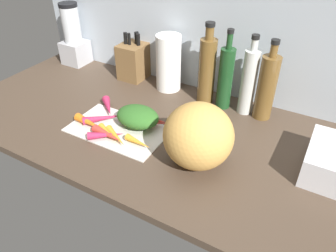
{
  "coord_description": "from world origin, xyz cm",
  "views": [
    {
      "loc": [
        58.57,
        -89.52,
        74.12
      ],
      "look_at": [
        13.02,
        -9.05,
        8.72
      ],
      "focal_mm": 34.32,
      "sensor_mm": 36.0,
      "label": 1
    }
  ],
  "objects": [
    {
      "name": "ground_plane",
      "position": [
        0.0,
        0.0,
        -1.5
      ],
      "size": [
        170.0,
        80.0,
        3.0
      ],
      "primitive_type": "cube",
      "color": "#47382B"
    },
    {
      "name": "wall_back",
      "position": [
        0.0,
        38.5,
        30.0
      ],
      "size": [
        170.0,
        3.0,
        60.0
      ],
      "primitive_type": "cube",
      "color": "#ADB7C1",
      "rests_on": "ground_plane"
    },
    {
      "name": "cutting_board",
      "position": [
        -8.79,
        -10.37,
        0.4
      ],
      "size": [
        38.37,
        22.83,
        0.8
      ],
      "primitive_type": "cube",
      "color": "beige",
      "rests_on": "ground_plane"
    },
    {
      "name": "carrot_0",
      "position": [
        -16.6,
        -9.07,
        2.38
      ],
      "size": [
        14.1,
        13.93,
        3.15
      ],
      "primitive_type": "cone",
      "rotation": [
        0.0,
        1.57,
        0.78
      ],
      "color": "#B2264C",
      "rests_on": "cutting_board"
    },
    {
      "name": "carrot_1",
      "position": [
        -3.03,
        -6.06,
        1.85
      ],
      "size": [
        11.59,
        3.35,
        2.1
      ],
      "primitive_type": "cone",
      "rotation": [
        0.0,
        1.57,
        -0.11
      ],
      "color": "orange",
      "rests_on": "cutting_board"
    },
    {
      "name": "carrot_2",
      "position": [
        -7.99,
        -17.26,
        2.42
      ],
      "size": [
        14.57,
        4.82,
        3.23
      ],
      "primitive_type": "cone",
      "rotation": [
        0.0,
        1.57,
        -0.11
      ],
      "color": "red",
      "rests_on": "cutting_board"
    },
    {
      "name": "carrot_3",
      "position": [
        -0.38,
        -2.68,
        2.37
      ],
      "size": [
        17.77,
        8.39,
        3.14
      ],
      "primitive_type": "cone",
      "rotation": [
        0.0,
        1.57,
        0.31
      ],
      "color": "red",
      "rests_on": "cutting_board"
    },
    {
      "name": "carrot_4",
      "position": [
        -20.36,
        -1.57,
        2.54
      ],
      "size": [
        11.95,
        11.63,
        3.48
      ],
      "primitive_type": "cone",
      "rotation": [
        0.0,
        1.57,
        -0.76
      ],
      "color": "#B2264C",
      "rests_on": "cutting_board"
    },
    {
      "name": "carrot_5",
      "position": [
        1.84,
        -0.66,
        2.49
      ],
      "size": [
        11.39,
        5.38,
        3.38
      ],
      "primitive_type": "cone",
      "rotation": [
        0.0,
        1.57,
        0.19
      ],
      "color": "red",
      "rests_on": "cutting_board"
    },
    {
      "name": "carrot_6",
      "position": [
        -4.72,
        -1.36,
        2.23
      ],
      "size": [
        10.17,
        8.54,
        2.87
      ],
      "primitive_type": "cone",
      "rotation": [
        0.0,
        1.57,
        0.63
      ],
      "color": "orange",
      "rests_on": "cutting_board"
    },
    {
      "name": "carrot_7",
      "position": [
        -5.0,
        -16.49,
        2.29
      ],
      "size": [
        12.56,
        8.05,
        2.97
      ],
      "primitive_type": "cone",
      "rotation": [
        0.0,
        1.57,
        -0.44
      ],
      "color": "orange",
      "rests_on": "cutting_board"
    },
    {
      "name": "carrot_8",
      "position": [
        -8.88,
        -15.91,
        2.08
      ],
      "size": [
        12.03,
        6.83,
        2.57
      ],
      "primitive_type": "cone",
      "rotation": [
        0.0,
        1.57,
        -0.38
      ],
      "color": "orange",
      "rests_on": "cutting_board"
    },
    {
      "name": "carrot_9",
      "position": [
        -8.66,
        -17.55,
        2.35
      ],
      "size": [
        12.83,
        10.48,
        3.09
      ],
      "primitive_type": "cone",
      "rotation": [
        0.0,
        1.57,
        0.63
      ],
      "color": "#B2264C",
      "rests_on": "cutting_board"
    },
    {
      "name": "carrot_10",
      "position": [
        4.02,
        -15.06,
        2.1
      ],
      "size": [
        11.35,
        3.91,
        2.59
      ],
      "primitive_type": "cone",
      "rotation": [
        0.0,
        1.57,
        -0.12
      ],
      "color": "orange",
      "rests_on": "cutting_board"
    },
    {
      "name": "carrot_11",
      "position": [
        -19.05,
        -14.67,
        2.48
      ],
      "size": [
        14.95,
        5.15,
        3.37
      ],
      "primitive_type": "cone",
      "rotation": [
        0.0,
        1.57,
        -0.12
      ],
      "color": "orange",
      "rests_on": "cutting_board"
    },
    {
      "name": "carrot_greens_pile",
      "position": [
        -3.41,
        -4.2,
        4.53
      ],
      "size": [
        17.63,
        13.56,
        7.46
      ],
      "primitive_type": "ellipsoid",
      "color": "#2D6023",
      "rests_on": "cutting_board"
    },
    {
      "name": "winter_squash",
      "position": [
        26.08,
        -12.13,
        11.21
      ],
      "size": [
        23.36,
        23.11,
        22.41
      ],
      "primitive_type": "ellipsoid",
      "color": "gold",
      "rests_on": "ground_plane"
    },
    {
      "name": "knife_block",
      "position": [
        -29.16,
        31.28,
        8.98
      ],
      "size": [
        12.02,
        14.39,
        22.92
      ],
      "color": "brown",
      "rests_on": "ground_plane"
    },
    {
      "name": "blender_appliance",
      "position": [
        -66.92,
        30.14,
        13.79
      ],
      "size": [
        12.36,
        12.36,
        32.04
      ],
      "color": "#B2B2B7",
      "rests_on": "ground_plane"
    },
    {
      "name": "paper_towel_roll",
      "position": [
        -8.54,
        29.5,
        12.91
      ],
      "size": [
        11.49,
        11.49,
        25.81
      ],
      "primitive_type": "cylinder",
      "color": "white",
      "rests_on": "ground_plane"
    },
    {
      "name": "bottle_0",
      "position": [
        11.36,
        27.45,
        15.13
      ],
      "size": [
        7.28,
        7.28,
        35.16
      ],
      "color": "brown",
      "rests_on": "ground_plane"
    },
    {
      "name": "bottle_1",
      "position": [
        20.19,
        26.65,
        13.91
      ],
      "size": [
        6.2,
        6.2,
        34.17
      ],
      "color": "#19421E",
      "rests_on": "ground_plane"
    },
    {
      "name": "bottle_2",
      "position": [
        29.81,
        27.19,
        14.36
      ],
      "size": [
        6.14,
        6.14,
        33.46
      ],
      "color": "silver",
      "rests_on": "ground_plane"
    },
    {
      "name": "bottle_3",
      "position": [
        37.23,
        27.06,
        13.83
      ],
      "size": [
        7.4,
        7.4,
        33.0
      ],
      "color": "brown",
      "rests_on": "ground_plane"
    }
  ]
}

